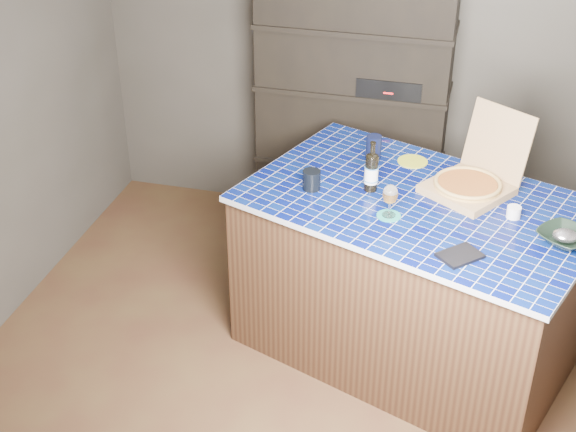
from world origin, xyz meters
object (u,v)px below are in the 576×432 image
(pizza_box, at_px, (471,182))
(bowl, at_px, (565,238))
(mead_bottle, at_px, (371,171))
(dvd_case, at_px, (460,256))
(kitchen_island, at_px, (412,277))
(wine_glass, at_px, (390,195))

(pizza_box, relative_size, bowl, 2.43)
(mead_bottle, distance_m, bowl, 1.00)
(pizza_box, bearing_deg, bowl, -6.04)
(dvd_case, bearing_deg, kitchen_island, 161.39)
(dvd_case, distance_m, bowl, 0.52)
(wine_glass, xyz_separation_m, bowl, (0.83, -0.03, -0.09))
(pizza_box, height_order, wine_glass, pizza_box)
(wine_glass, bearing_deg, dvd_case, -36.57)
(bowl, bearing_deg, wine_glass, 177.95)
(kitchen_island, relative_size, dvd_case, 10.55)
(kitchen_island, distance_m, dvd_case, 0.71)
(mead_bottle, height_order, dvd_case, mead_bottle)
(mead_bottle, distance_m, dvd_case, 0.72)
(kitchen_island, height_order, bowl, bowl)
(bowl, bearing_deg, pizza_box, 140.47)
(mead_bottle, relative_size, bowl, 1.15)
(kitchen_island, relative_size, wine_glass, 11.88)
(kitchen_island, height_order, dvd_case, dvd_case)
(dvd_case, xyz_separation_m, bowl, (0.46, 0.24, 0.02))
(mead_bottle, xyz_separation_m, dvd_case, (0.50, -0.51, -0.10))
(kitchen_island, xyz_separation_m, mead_bottle, (-0.26, 0.05, 0.58))
(kitchen_island, distance_m, pizza_box, 0.60)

